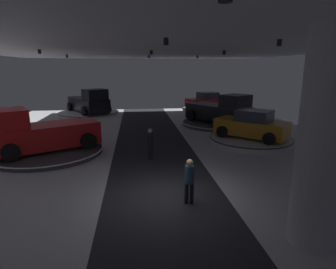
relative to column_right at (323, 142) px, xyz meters
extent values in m
cube|color=#B2B2B7|center=(-3.58, 3.10, -2.77)|extent=(24.00, 44.00, 0.05)
cube|color=#232328|center=(-3.58, 3.10, -2.75)|extent=(4.40, 44.00, 0.01)
cube|color=silver|center=(-3.58, 3.10, 2.80)|extent=(24.00, 44.00, 0.10)
cylinder|color=black|center=(-9.34, 9.38, 2.57)|extent=(0.16, 0.16, 0.22)
cylinder|color=black|center=(-9.24, 14.98, 2.57)|extent=(0.16, 0.16, 0.22)
cylinder|color=black|center=(-3.54, 2.98, 2.57)|extent=(0.16, 0.16, 0.22)
cylinder|color=black|center=(-3.61, 9.41, 2.57)|extent=(0.16, 0.16, 0.22)
cylinder|color=black|center=(-3.44, 15.20, 2.57)|extent=(0.16, 0.16, 0.22)
cylinder|color=black|center=(0.23, 3.00, 2.57)|extent=(0.16, 0.16, 0.22)
cylinder|color=black|center=(0.34, 9.16, 2.57)|extent=(0.16, 0.16, 0.22)
cylinder|color=black|center=(0.21, 15.17, 2.57)|extent=(0.16, 0.16, 0.22)
cylinder|color=#ADADB2|center=(0.00, 0.00, 0.00)|extent=(1.19, 1.19, 5.50)
cylinder|color=#B7B7BC|center=(2.41, 9.69, -2.57)|extent=(4.85, 4.85, 0.37)
cylinder|color=black|center=(2.41, 9.69, -2.41)|extent=(4.94, 4.94, 0.05)
cube|color=#B77519|center=(2.41, 9.69, -1.77)|extent=(4.25, 4.23, 0.90)
cube|color=#2D3842|center=(2.52, 9.58, -1.03)|extent=(2.45, 2.44, 0.70)
cylinder|color=black|center=(0.69, 9.98, -2.04)|extent=(0.64, 0.63, 0.68)
cylinder|color=black|center=(2.09, 11.40, -2.04)|extent=(0.64, 0.63, 0.68)
cylinder|color=black|center=(2.73, 7.97, -2.04)|extent=(0.64, 0.63, 0.68)
cylinder|color=black|center=(4.13, 9.40, -2.04)|extent=(0.64, 0.63, 0.68)
sphere|color=white|center=(0.60, 10.78, -1.66)|extent=(0.18, 0.18, 0.18)
sphere|color=white|center=(1.29, 11.49, -1.66)|extent=(0.18, 0.18, 0.18)
cylinder|color=silver|center=(-9.06, 21.53, -2.59)|extent=(5.62, 5.62, 0.32)
cylinder|color=black|center=(-9.06, 21.53, -2.46)|extent=(5.74, 5.74, 0.05)
cube|color=black|center=(-9.06, 21.53, -1.68)|extent=(4.58, 5.61, 1.20)
cube|color=black|center=(-8.17, 20.08, -0.63)|extent=(2.51, 2.45, 1.00)
cube|color=#28333D|center=(-8.44, 20.52, -0.63)|extent=(1.53, 0.99, 0.75)
cylinder|color=black|center=(-7.09, 20.57, -2.01)|extent=(0.68, 0.86, 0.84)
cylinder|color=black|center=(-9.08, 19.33, -2.01)|extent=(0.68, 0.86, 0.84)
cylinder|color=black|center=(-9.04, 23.72, -2.01)|extent=(0.68, 0.86, 0.84)
cylinder|color=black|center=(-11.04, 22.48, -2.01)|extent=(0.68, 0.86, 0.84)
cylinder|color=silver|center=(2.93, 22.52, -2.59)|extent=(4.98, 4.98, 0.32)
cylinder|color=black|center=(2.93, 22.52, -2.46)|extent=(5.08, 5.08, 0.05)
cube|color=red|center=(2.93, 22.52, -1.82)|extent=(4.55, 3.03, 0.90)
cube|color=#2D3842|center=(3.08, 22.57, -1.07)|extent=(2.29, 2.08, 0.70)
cylinder|color=black|center=(1.89, 21.13, -2.09)|extent=(0.71, 0.42, 0.68)
cylinder|color=black|center=(1.26, 23.02, -2.09)|extent=(0.71, 0.42, 0.68)
cylinder|color=black|center=(4.60, 22.02, -2.09)|extent=(0.71, 0.42, 0.68)
cylinder|color=black|center=(3.97, 23.92, -2.09)|extent=(0.71, 0.42, 0.68)
sphere|color=white|center=(1.13, 21.41, -1.70)|extent=(0.18, 0.18, 0.18)
sphere|color=white|center=(0.82, 22.35, -1.70)|extent=(0.18, 0.18, 0.18)
cylinder|color=#333338|center=(2.02, 15.40, -2.62)|extent=(5.58, 5.58, 0.27)
cylinder|color=white|center=(2.02, 15.40, -2.51)|extent=(5.69, 5.69, 0.05)
cube|color=black|center=(2.02, 15.40, -1.73)|extent=(4.62, 5.60, 1.20)
cube|color=black|center=(2.94, 13.96, -0.68)|extent=(2.52, 2.46, 1.00)
cube|color=#28333D|center=(2.66, 14.39, -0.68)|extent=(1.52, 1.01, 0.75)
cylinder|color=black|center=(4.01, 14.47, -2.06)|extent=(0.69, 0.86, 0.84)
cylinder|color=black|center=(2.03, 13.20, -2.06)|extent=(0.69, 0.86, 0.84)
cylinder|color=black|center=(2.01, 17.59, -2.06)|extent=(0.69, 0.86, 0.84)
cylinder|color=black|center=(0.03, 16.33, -2.06)|extent=(0.69, 0.86, 0.84)
cylinder|color=#333338|center=(-9.29, 8.93, -2.62)|extent=(5.73, 5.73, 0.25)
cylinder|color=white|center=(-9.29, 8.93, -2.53)|extent=(5.84, 5.84, 0.05)
cube|color=red|center=(-9.29, 8.93, -1.75)|extent=(5.66, 4.40, 1.20)
cube|color=red|center=(-10.78, 8.11, -0.70)|extent=(2.41, 2.48, 1.00)
cube|color=#28333D|center=(-10.33, 8.36, -0.70)|extent=(0.91, 1.57, 0.75)
cylinder|color=black|center=(-10.35, 7.01, -2.08)|extent=(0.87, 0.65, 0.84)
cylinder|color=black|center=(-11.48, 9.07, -2.08)|extent=(0.87, 0.65, 0.84)
cylinder|color=black|center=(-7.10, 8.80, -2.08)|extent=(0.87, 0.65, 0.84)
cylinder|color=black|center=(-8.23, 10.86, -2.08)|extent=(0.87, 0.65, 0.84)
cylinder|color=black|center=(-2.73, 2.43, -2.35)|extent=(0.14, 0.14, 0.80)
cylinder|color=black|center=(-2.90, 2.46, -2.35)|extent=(0.14, 0.14, 0.80)
cylinder|color=#233851|center=(-2.82, 2.44, -1.69)|extent=(0.32, 0.32, 0.62)
sphere|color=tan|center=(-2.82, 2.44, -1.27)|extent=(0.22, 0.22, 0.22)
cylinder|color=black|center=(-3.79, 7.41, -2.35)|extent=(0.14, 0.14, 0.80)
cylinder|color=black|center=(-3.91, 7.28, -2.35)|extent=(0.14, 0.14, 0.80)
cylinder|color=black|center=(-3.85, 7.34, -1.69)|extent=(0.32, 0.32, 0.62)
sphere|color=beige|center=(-3.85, 7.34, -1.27)|extent=(0.22, 0.22, 0.22)
camera|label=1|loc=(-4.56, -6.09, 1.77)|focal=29.71mm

